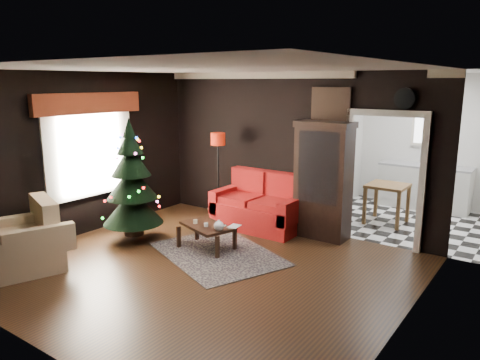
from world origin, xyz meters
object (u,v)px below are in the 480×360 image
Objects in this scene: wall_clock at (405,98)px; christmas_tree at (132,180)px; curio_cabinet at (323,183)px; armchair at (23,238)px; floor_lamp at (218,178)px; loveseat at (259,201)px; kitchen_table at (387,204)px; coffee_table at (206,236)px; teapot at (219,226)px.

christmas_tree is at bearing -149.43° from wall_clock.
christmas_tree is 4.49m from wall_clock.
christmas_tree is (-2.49, -2.00, 0.10)m from curio_cabinet.
floor_lamp is at bearing 97.09° from armchair.
loveseat is 2.27× the size of kitchen_table.
christmas_tree reaches higher than coffee_table.
armchair is 5.94m from wall_clock.
curio_cabinet is 4.71m from armchair.
teapot is (0.34, -0.12, 0.28)m from coffee_table.
coffee_table is at bearing -127.73° from curio_cabinet.
christmas_tree is at bearing -141.25° from curio_cabinet.
floor_lamp is (-2.05, -0.25, -0.12)m from curio_cabinet.
loveseat is 0.90× the size of christmas_tree.
loveseat is at bearing 2.16° from floor_lamp.
christmas_tree is 1.86m from armchair.
kitchen_table is (1.55, 3.15, -0.11)m from teapot.
kitchen_table is at bearing 75.75° from armchair.
wall_clock is (3.69, 2.18, 1.33)m from christmas_tree.
kitchen_table is (1.80, 1.65, -0.12)m from loveseat.
floor_lamp is 1.71× the size of armchair.
wall_clock is (4.03, 3.91, 1.92)m from armchair.
teapot reaches higher than coffee_table.
wall_clock is at bearing 42.18° from teapot.
coffee_table is 0.46m from teapot.
wall_clock is at bearing 36.17° from coffee_table.
christmas_tree is 5.92× the size of wall_clock.
curio_cabinet is at bearing 62.45° from teapot.
loveseat is 1.98× the size of coffee_table.
armchair is at bearing -126.79° from coffee_table.
wall_clock reaches higher than loveseat.
wall_clock is at bearing 9.66° from loveseat.
teapot is 0.55× the size of wall_clock.
floor_lamp is (-0.90, -0.03, 0.33)m from loveseat.
coffee_table is at bearing 72.96° from armchair.
wall_clock is (2.44, 1.78, 2.17)m from coffee_table.
kitchen_table is at bearing 31.94° from floor_lamp.
curio_cabinet is at bearing 38.75° from christmas_tree.
curio_cabinet is at bearing 52.27° from coffee_table.
christmas_tree is 2.53× the size of kitchen_table.
curio_cabinet is at bearing 7.06° from floor_lamp.
christmas_tree is 1.72m from teapot.
coffee_table is at bearing -143.83° from wall_clock.
christmas_tree is 4.70m from kitchen_table.
kitchen_table is (3.14, 3.43, -0.68)m from christmas_tree.
wall_clock is at bearing -66.25° from kitchen_table.
christmas_tree reaches higher than armchair.
loveseat is at bearing -137.49° from kitchen_table.
armchair is 5.75× the size of teapot.
wall_clock is 0.43× the size of kitchen_table.
teapot is (0.25, -1.50, -0.02)m from loveseat.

